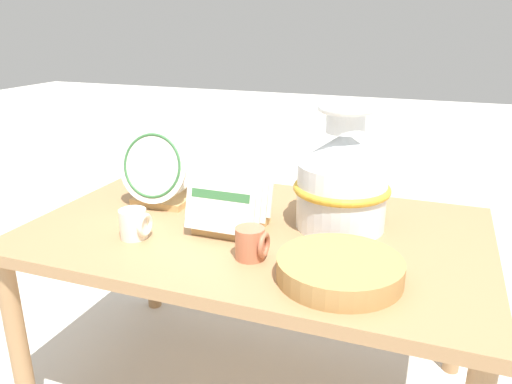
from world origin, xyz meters
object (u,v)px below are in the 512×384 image
mug_cream_glaze (135,224)px  dish_rack_round_plates (163,172)px  ceramic_vase (342,178)px  wicker_charger_stack (340,269)px  dish_rack_square_plates (232,201)px  mug_terracotta_glaze (252,243)px

mug_cream_glaze → dish_rack_round_plates: bearing=104.2°
ceramic_vase → wicker_charger_stack: 0.35m
dish_rack_square_plates → wicker_charger_stack: bearing=-28.8°
dish_rack_round_plates → wicker_charger_stack: (0.66, -0.32, -0.08)m
ceramic_vase → dish_rack_round_plates: ceramic_vase is taller
dish_rack_square_plates → mug_terracotta_glaze: bearing=-53.0°
mug_cream_glaze → dish_rack_square_plates: bearing=35.4°
dish_rack_square_plates → mug_cream_glaze: bearing=-144.6°
dish_rack_round_plates → mug_terracotta_glaze: bearing=-34.2°
dish_rack_round_plates → dish_rack_square_plates: size_ratio=1.16×
mug_cream_glaze → ceramic_vase: bearing=28.4°
dish_rack_square_plates → wicker_charger_stack: (0.36, -0.20, -0.06)m
dish_rack_square_plates → dish_rack_round_plates: bearing=157.8°
wicker_charger_stack → dish_rack_round_plates: bearing=154.1°
ceramic_vase → mug_terracotta_glaze: (-0.17, -0.29, -0.11)m
dish_rack_round_plates → dish_rack_square_plates: (0.30, -0.12, -0.02)m
mug_cream_glaze → mug_terracotta_glaze: 0.35m
ceramic_vase → wicker_charger_stack: size_ratio=1.22×
mug_terracotta_glaze → wicker_charger_stack: bearing=-7.4°
dish_rack_square_plates → wicker_charger_stack: dish_rack_square_plates is taller
ceramic_vase → dish_rack_square_plates: (-0.29, -0.12, -0.07)m
mug_cream_glaze → mug_terracotta_glaze: size_ratio=1.00×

